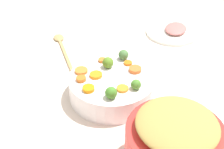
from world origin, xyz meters
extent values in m
cube|color=beige|center=(0.00, 0.00, 0.01)|extent=(2.40, 2.40, 0.02)
cylinder|color=white|center=(0.00, 0.00, 0.06)|extent=(0.26, 0.26, 0.07)
ellipsoid|color=tan|center=(0.28, 0.12, 0.17)|extent=(0.18, 0.18, 0.04)
cylinder|color=orange|center=(-0.07, 0.06, 0.09)|extent=(0.03, 0.03, 0.01)
cylinder|color=orange|center=(0.06, -0.07, 0.10)|extent=(0.04, 0.04, 0.01)
cylinder|color=orange|center=(-0.03, 0.07, 0.10)|extent=(0.05, 0.05, 0.01)
cylinder|color=orange|center=(0.01, -0.09, 0.10)|extent=(0.04, 0.04, 0.01)
cylinder|color=orange|center=(0.06, 0.03, 0.09)|extent=(0.04, 0.04, 0.01)
cylinder|color=orange|center=(-0.09, -0.02, 0.10)|extent=(0.03, 0.03, 0.01)
cylinder|color=orange|center=(-0.01, -0.05, 0.10)|extent=(0.05, 0.05, 0.01)
cylinder|color=orange|center=(-0.03, -0.09, 0.10)|extent=(0.05, 0.05, 0.01)
sphere|color=#448228|center=(0.09, -0.01, 0.11)|extent=(0.03, 0.03, 0.03)
sphere|color=#4A832C|center=(0.06, 0.07, 0.11)|extent=(0.03, 0.03, 0.03)
sphere|color=#598424|center=(-0.05, -0.01, 0.11)|extent=(0.03, 0.03, 0.03)
sphere|color=#4B793F|center=(-0.10, 0.04, 0.11)|extent=(0.03, 0.03, 0.03)
cube|color=tan|center=(-0.24, -0.16, 0.02)|extent=(0.23, 0.07, 0.01)
ellipsoid|color=tan|center=(-0.37, -0.19, 0.03)|extent=(0.07, 0.05, 0.01)
cylinder|color=white|center=(-0.38, 0.28, 0.03)|extent=(0.22, 0.22, 0.01)
ellipsoid|color=#CD6F6B|center=(-0.39, 0.29, 0.04)|extent=(0.14, 0.13, 0.02)
camera|label=1|loc=(0.71, -0.04, 0.63)|focal=47.92mm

